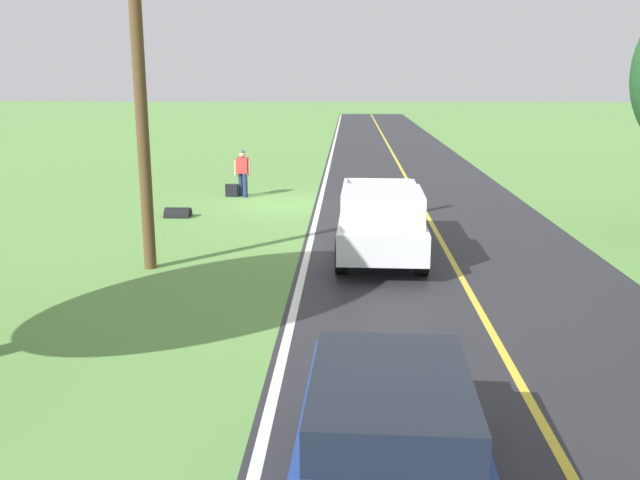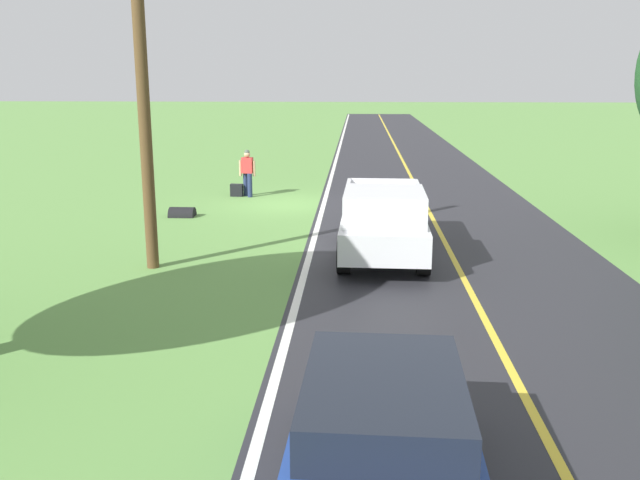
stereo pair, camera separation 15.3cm
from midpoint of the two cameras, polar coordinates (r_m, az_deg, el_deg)
name	(u,v)px [view 2 (the right image)]	position (r m, az deg, el deg)	size (l,w,h in m)	color
ground_plane	(287,204)	(24.01, -2.62, 2.99)	(200.00, 200.00, 0.00)	#609347
road_surface	(426,206)	(24.01, 9.03, 2.84)	(7.49, 120.00, 0.00)	#28282D
lane_edge_line	(324,205)	(23.91, 0.48, 2.97)	(0.16, 117.60, 0.00)	silver
lane_centre_line	(426,206)	(24.01, 9.03, 2.85)	(0.14, 117.60, 0.00)	gold
hitchhiker_walking	(248,170)	(25.62, -5.89, 5.81)	(0.62, 0.53, 1.75)	navy
suitcase_carried	(237,190)	(25.76, -6.81, 4.15)	(0.20, 0.46, 0.47)	black
pickup_truck_passing	(383,220)	(16.76, 5.57, 1.71)	(2.19, 5.44, 1.82)	silver
sedan_ahead_same_lane	(383,442)	(7.26, 5.91, -16.44)	(2.04, 4.46, 1.41)	navy
utility_pole_roadside	(143,91)	(15.94, -14.30, 11.95)	(0.28, 0.28, 8.11)	brown
drainage_culvert	(182,216)	(22.34, -11.23, 1.95)	(0.60, 0.60, 0.80)	black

